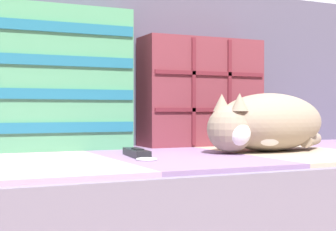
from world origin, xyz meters
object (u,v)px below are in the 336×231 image
couch (217,224)px  sleeping_cat (265,123)px  throw_pillow_quilted (201,92)px  game_remote_near (137,153)px  throw_pillow_striped (63,79)px

couch → sleeping_cat: 0.31m
couch → throw_pillow_quilted: size_ratio=5.51×
throw_pillow_quilted → sleeping_cat: throw_pillow_quilted is taller
sleeping_cat → game_remote_near: 0.38m
sleeping_cat → game_remote_near: sleeping_cat is taller
throw_pillow_quilted → couch: bearing=-106.4°
throw_pillow_quilted → sleeping_cat: (0.04, -0.30, -0.09)m
throw_pillow_quilted → throw_pillow_striped: size_ratio=0.98×
couch → throw_pillow_quilted: throw_pillow_quilted is taller
sleeping_cat → game_remote_near: bearing=-179.3°
game_remote_near → throw_pillow_striped: bearing=110.2°
throw_pillow_quilted → game_remote_near: size_ratio=1.98×
game_remote_near → couch: bearing=18.0°
couch → throw_pillow_striped: bearing=151.4°
couch → game_remote_near: size_ratio=10.92×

